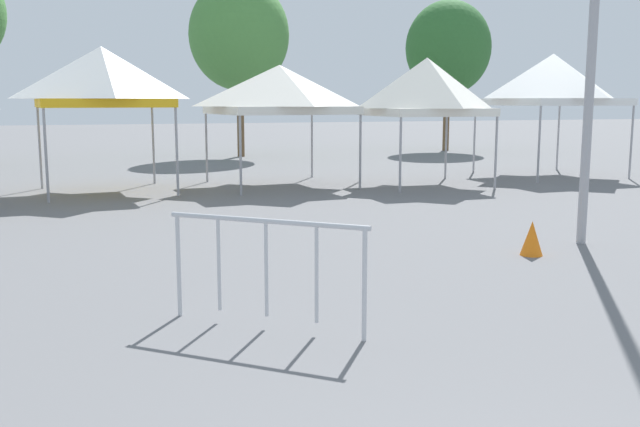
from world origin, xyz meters
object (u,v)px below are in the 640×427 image
at_px(crowd_barrier_by_lift, 266,252).
at_px(canopy_tent_far_left, 427,87).
at_px(tree_behind_tents_left, 448,48).
at_px(canopy_tent_behind_left, 102,77).
at_px(traffic_cone_lot_center, 532,238).
at_px(canopy_tent_right_of_center, 280,90).
at_px(canopy_tent_behind_right, 553,80).
at_px(tree_behind_tents_center, 239,35).

bearing_deg(crowd_barrier_by_lift, canopy_tent_far_left, 55.04).
distance_m(canopy_tent_far_left, tree_behind_tents_left, 13.80).
xyz_separation_m(canopy_tent_behind_left, canopy_tent_far_left, (7.93, -1.26, -0.20)).
height_order(crowd_barrier_by_lift, traffic_cone_lot_center, crowd_barrier_by_lift).
distance_m(canopy_tent_far_left, traffic_cone_lot_center, 8.95).
relative_size(canopy_tent_right_of_center, tree_behind_tents_left, 0.53).
relative_size(canopy_tent_right_of_center, canopy_tent_behind_right, 0.98).
height_order(canopy_tent_behind_left, crowd_barrier_by_lift, canopy_tent_behind_left).
bearing_deg(traffic_cone_lot_center, canopy_tent_behind_left, 119.05).
relative_size(canopy_tent_behind_left, tree_behind_tents_left, 0.53).
xyz_separation_m(tree_behind_tents_left, crowd_barrier_by_lift, (-14.30, -21.74, -3.73)).
xyz_separation_m(crowd_barrier_by_lift, traffic_cone_lot_center, (4.43, 1.91, -0.50)).
xyz_separation_m(canopy_tent_right_of_center, traffic_cone_lot_center, (0.92, -9.44, -2.22)).
bearing_deg(tree_behind_tents_center, tree_behind_tents_left, 2.27).
bearing_deg(traffic_cone_lot_center, tree_behind_tents_left, 63.55).
relative_size(canopy_tent_behind_right, traffic_cone_lot_center, 7.13).
height_order(canopy_tent_behind_left, canopy_tent_behind_right, canopy_tent_behind_right).
bearing_deg(canopy_tent_behind_right, traffic_cone_lot_center, -128.35).
bearing_deg(canopy_tent_behind_right, canopy_tent_right_of_center, 178.15).
xyz_separation_m(tree_behind_tents_left, tree_behind_tents_center, (-9.44, -0.37, 0.23)).
distance_m(canopy_tent_right_of_center, tree_behind_tents_left, 15.11).
distance_m(canopy_tent_behind_right, tree_behind_tents_left, 11.10).
height_order(canopy_tent_far_left, tree_behind_tents_center, tree_behind_tents_center).
height_order(tree_behind_tents_left, traffic_cone_lot_center, tree_behind_tents_left).
relative_size(canopy_tent_behind_right, crowd_barrier_by_lift, 2.24).
bearing_deg(tree_behind_tents_left, canopy_tent_behind_left, -145.65).
bearing_deg(tree_behind_tents_left, canopy_tent_far_left, -121.85).
relative_size(canopy_tent_behind_left, crowd_barrier_by_lift, 2.19).
height_order(canopy_tent_behind_left, canopy_tent_right_of_center, canopy_tent_behind_left).
distance_m(canopy_tent_behind_left, tree_behind_tents_left, 18.42).
height_order(canopy_tent_far_left, canopy_tent_behind_right, canopy_tent_behind_right).
bearing_deg(canopy_tent_behind_left, tree_behind_tents_left, 34.35).
relative_size(crowd_barrier_by_lift, traffic_cone_lot_center, 3.18).
xyz_separation_m(canopy_tent_right_of_center, canopy_tent_far_left, (3.58, -1.21, 0.07)).
distance_m(tree_behind_tents_left, crowd_barrier_by_lift, 26.29).
bearing_deg(canopy_tent_behind_right, crowd_barrier_by_lift, -136.52).
bearing_deg(canopy_tent_right_of_center, crowd_barrier_by_lift, -107.18).
xyz_separation_m(canopy_tent_behind_left, canopy_tent_right_of_center, (4.35, -0.05, -0.27)).
xyz_separation_m(canopy_tent_behind_right, crowd_barrier_by_lift, (-11.69, -11.09, -2.04)).
height_order(canopy_tent_behind_left, canopy_tent_far_left, canopy_tent_behind_left).
bearing_deg(crowd_barrier_by_lift, canopy_tent_behind_left, 94.21).
bearing_deg(canopy_tent_far_left, tree_behind_tents_center, 101.24).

